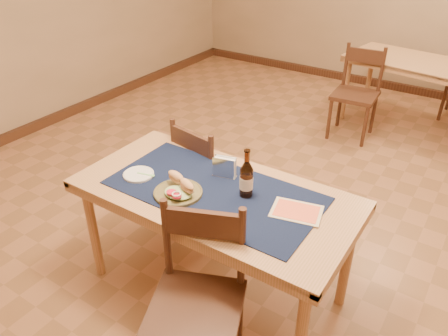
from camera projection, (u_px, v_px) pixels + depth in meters
The scene contains 14 objects.
room at pixel (286, 43), 2.70m from camera, with size 6.04×7.04×2.84m.
main_table at pixel (214, 203), 2.50m from camera, with size 1.60×0.80×0.75m.
placemat at pixel (214, 190), 2.46m from camera, with size 1.20×0.60×0.01m, color #0E1936.
baseboard at pixel (273, 217), 3.39m from camera, with size 6.00×7.00×0.10m.
back_table at pixel (421, 69), 4.56m from camera, with size 1.58×0.96×0.75m.
chair_main_far at pixel (208, 176), 3.11m from camera, with size 0.49×0.49×0.92m.
chair_main_near at pixel (198, 299), 2.11m from camera, with size 0.57×0.57×0.95m.
chair_back_near at pixel (356, 92), 4.51m from camera, with size 0.46×0.46×0.93m.
sandwich_plate at pixel (179, 190), 2.41m from camera, with size 0.27×0.27×0.10m.
side_plate at pixel (139, 174), 2.59m from camera, with size 0.18×0.18×0.02m.
fork at pixel (147, 175), 2.57m from camera, with size 0.11×0.04×0.00m.
beer_bottle at pixel (246, 179), 2.36m from camera, with size 0.08×0.08×0.28m.
napkin_holder at pixel (225, 168), 2.55m from camera, with size 0.15×0.08×0.13m.
menu_card at pixel (297, 211), 2.28m from camera, with size 0.30×0.24×0.01m.
Camera 1 is at (1.17, -2.48, 2.13)m, focal length 35.00 mm.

